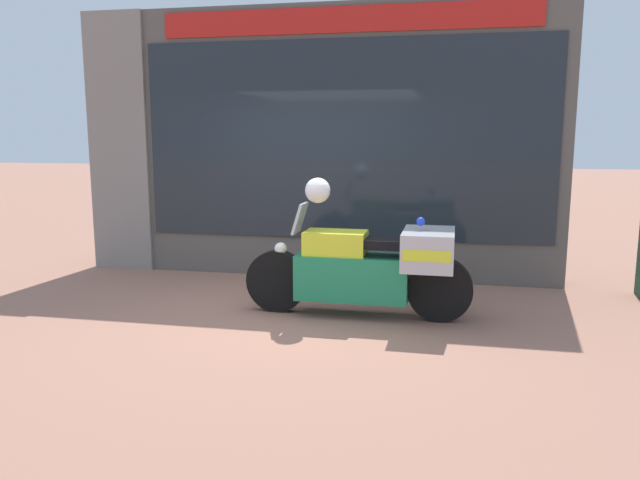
# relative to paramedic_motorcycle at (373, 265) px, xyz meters

# --- Properties ---
(ground_plane) EXTENTS (60.00, 60.00, 0.00)m
(ground_plane) POSITION_rel_paramedic_motorcycle_xyz_m (-1.02, -0.13, -0.56)
(ground_plane) COLOR #9E6B56
(shop_building) EXTENTS (6.45, 0.55, 3.56)m
(shop_building) POSITION_rel_paramedic_motorcycle_xyz_m (-1.43, 1.87, 1.23)
(shop_building) COLOR #56514C
(shop_building) RESTS_ON ground
(window_display) EXTENTS (5.12, 0.30, 2.02)m
(window_display) POSITION_rel_paramedic_motorcycle_xyz_m (-0.65, 1.90, -0.08)
(window_display) COLOR slate
(window_display) RESTS_ON ground
(paramedic_motorcycle) EXTENTS (2.42, 0.80, 1.20)m
(paramedic_motorcycle) POSITION_rel_paramedic_motorcycle_xyz_m (0.00, 0.00, 0.00)
(paramedic_motorcycle) COLOR black
(paramedic_motorcycle) RESTS_ON ground
(white_helmet) EXTENTS (0.27, 0.27, 0.27)m
(white_helmet) POSITION_rel_paramedic_motorcycle_xyz_m (-0.60, 0.01, 0.78)
(white_helmet) COLOR white
(white_helmet) RESTS_ON paramedic_motorcycle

